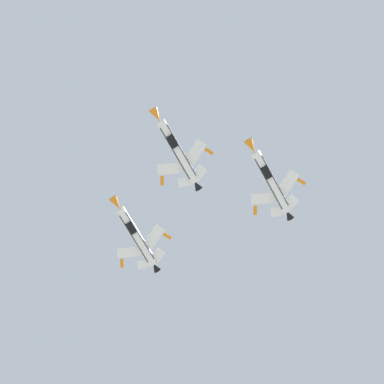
{
  "coord_description": "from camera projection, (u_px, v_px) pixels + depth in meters",
  "views": [
    {
      "loc": [
        -4.6,
        -6.61,
        1.61
      ],
      "look_at": [
        -10.4,
        35.41,
        131.51
      ],
      "focal_mm": 73.59,
      "sensor_mm": 36.0,
      "label": 1
    }
  ],
  "objects": [
    {
      "name": "fighter_jet_left_wing",
      "position": [
        270.0,
        181.0,
        133.39
      ],
      "size": [
        9.98,
        15.37,
        4.48
      ],
      "rotation": [
        0.0,
        0.25,
        2.78
      ],
      "color": "white"
    },
    {
      "name": "fighter_jet_right_wing",
      "position": [
        136.0,
        235.0,
        139.77
      ],
      "size": [
        10.05,
        15.37,
        4.38
      ],
      "rotation": [
        0.0,
        0.22,
        2.78
      ],
      "color": "white"
    },
    {
      "name": "fighter_jet_lead",
      "position": [
        177.0,
        150.0,
        131.88
      ],
      "size": [
        9.89,
        15.37,
        4.64
      ],
      "rotation": [
        0.0,
        0.29,
        2.78
      ],
      "color": "white"
    }
  ]
}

